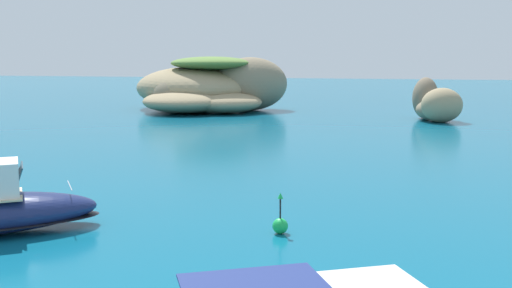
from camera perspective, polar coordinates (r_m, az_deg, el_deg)
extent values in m
ellipsoid|color=#9E8966|center=(75.99, -6.09, 5.33)|extent=(21.85, 21.98, 5.32)
ellipsoid|color=#84755B|center=(73.76, -0.52, 5.75)|extent=(11.73, 11.34, 6.50)
ellipsoid|color=#84755B|center=(71.53, -7.82, 4.68)|extent=(6.85, 7.25, 4.18)
ellipsoid|color=#9E8966|center=(71.06, -6.61, 4.08)|extent=(13.45, 14.64, 2.69)
ellipsoid|color=#84755B|center=(73.65, -7.06, 5.17)|extent=(6.55, 6.14, 5.17)
ellipsoid|color=#9E8966|center=(70.27, -3.05, 3.98)|extent=(9.10, 9.37, 2.44)
ellipsoid|color=olive|center=(73.51, -4.30, 7.69)|extent=(9.92, 9.02, 1.60)
ellipsoid|color=#84755B|center=(63.38, 16.84, 3.14)|extent=(5.79, 5.79, 2.27)
ellipsoid|color=#756651|center=(65.95, 15.84, 4.25)|extent=(2.95, 3.82, 4.34)
ellipsoid|color=#9E8966|center=(62.04, 17.29, 3.55)|extent=(5.50, 5.36, 3.43)
cube|color=navy|center=(9.84, 0.01, -13.59)|extent=(2.96, 2.78, 0.04)
cube|color=#2D4756|center=(22.94, -21.63, -2.62)|extent=(1.26, 1.48, 0.64)
cylinder|color=silver|center=(23.11, -17.33, -3.79)|extent=(1.16, 1.44, 0.04)
sphere|color=green|center=(21.41, 2.32, -7.81)|extent=(0.56, 0.56, 0.56)
cylinder|color=black|center=(21.28, 2.33, -6.51)|extent=(0.06, 0.06, 1.00)
cone|color=green|center=(21.14, 2.34, -4.94)|extent=(0.20, 0.20, 0.20)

